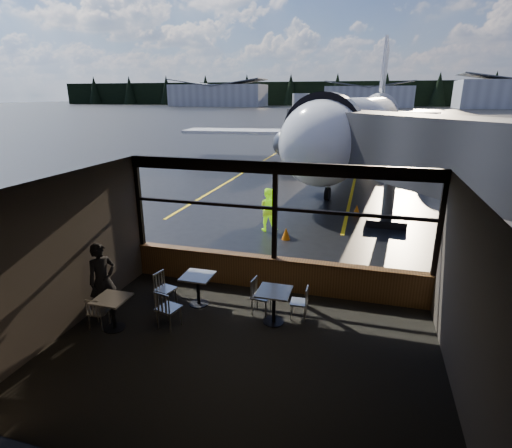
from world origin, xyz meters
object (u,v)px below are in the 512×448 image
at_px(chair_near_e, 299,302).
at_px(chair_near_w, 261,297).
at_px(ground_crew, 268,209).
at_px(cone_wing, 288,161).
at_px(cone_nose, 357,210).
at_px(cafe_table_near, 274,307).
at_px(chair_mid_w, 165,290).
at_px(cafe_table_mid, 198,290).
at_px(cafe_table_left, 113,314).
at_px(cone_extra, 286,233).
at_px(chair_left_s, 99,312).
at_px(chair_mid_s, 169,308).
at_px(passenger, 102,280).
at_px(airliner, 365,89).

xyz_separation_m(chair_near_e, chair_near_w, (-0.91, -0.04, 0.04)).
relative_size(ground_crew, cone_wing, 3.50).
xyz_separation_m(cone_nose, cone_wing, (-5.59, 12.69, -0.01)).
xyz_separation_m(cafe_table_near, chair_mid_w, (-2.79, 0.04, 0.03)).
bearing_deg(cafe_table_mid, cafe_table_near, -8.81).
height_order(chair_near_w, ground_crew, ground_crew).
bearing_deg(cone_nose, cafe_table_left, -114.80).
xyz_separation_m(cafe_table_near, cone_extra, (-0.87, 5.65, -0.19)).
relative_size(cafe_table_near, chair_left_s, 1.04).
height_order(chair_mid_w, ground_crew, ground_crew).
xyz_separation_m(chair_near_w, chair_mid_w, (-2.41, -0.28, -0.01)).
relative_size(cafe_table_mid, cafe_table_left, 1.04).
xyz_separation_m(cafe_table_mid, chair_mid_s, (-0.22, -1.15, 0.07)).
bearing_deg(cafe_table_near, passenger, -169.69).
xyz_separation_m(chair_mid_s, ground_crew, (0.46, 7.32, 0.37)).
bearing_deg(cone_extra, cone_nose, 57.95).
bearing_deg(chair_near_e, chair_left_s, 109.25).
relative_size(cafe_table_left, chair_mid_w, 0.88).
distance_m(cafe_table_left, chair_left_s, 0.35).
distance_m(ground_crew, cone_extra, 1.39).
bearing_deg(cone_wing, chair_left_s, -89.27).
xyz_separation_m(cafe_table_left, chair_near_w, (3.05, 1.56, 0.06)).
bearing_deg(cone_nose, chair_near_w, -101.73).
bearing_deg(passenger, cone_wing, 30.69).
relative_size(airliner, passenger, 19.95).
distance_m(chair_near_w, cone_extra, 5.36).
xyz_separation_m(chair_near_w, cone_nose, (1.90, 9.14, -0.20)).
bearing_deg(passenger, cafe_table_left, -100.87).
relative_size(cafe_table_mid, chair_mid_s, 0.85).
distance_m(cafe_table_mid, passenger, 2.29).
bearing_deg(cafe_table_near, chair_left_s, -161.11).
height_order(passenger, ground_crew, passenger).
xyz_separation_m(chair_near_e, chair_left_s, (-4.29, -1.65, -0.01)).
height_order(cafe_table_mid, chair_near_w, chair_near_w).
bearing_deg(airliner, chair_mid_s, -92.13).
xyz_separation_m(chair_near_e, passenger, (-4.53, -1.09, 0.50)).
bearing_deg(chair_mid_w, cone_extra, 174.45).
bearing_deg(cafe_table_near, ground_crew, 105.39).
distance_m(chair_near_e, ground_crew, 6.56).
bearing_deg(chair_mid_w, chair_near_e, 108.89).
distance_m(chair_mid_s, chair_mid_w, 1.03).
xyz_separation_m(airliner, cone_wing, (-5.23, -1.95, -5.30)).
height_order(airliner, chair_left_s, airliner).
distance_m(chair_mid_s, cone_wing, 23.05).
relative_size(passenger, ground_crew, 1.07).
distance_m(cone_nose, cone_extra, 4.50).
distance_m(cafe_table_near, chair_near_e, 0.64).
bearing_deg(ground_crew, passenger, 69.10).
height_order(cafe_table_mid, passenger, passenger).
relative_size(passenger, cone_wing, 3.76).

